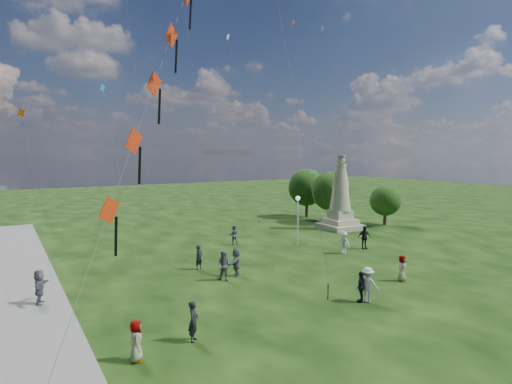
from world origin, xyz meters
TOP-DOWN VIEW (x-y plane):
  - statue at (15.69, 18.88)m, footprint 3.87×3.87m
  - lamppost at (7.23, 14.82)m, footprint 0.39×0.39m
  - tree_row at (18.27, 23.66)m, footprint 7.93×12.95m
  - person_0 at (-7.63, 2.05)m, footprint 0.70×0.75m
  - person_1 at (-2.74, 8.92)m, footprint 1.04×1.07m
  - person_2 at (2.13, 1.73)m, footprint 1.20×1.34m
  - person_3 at (1.80, 1.87)m, footprint 1.08×0.95m
  - person_4 at (6.64, 3.29)m, footprint 0.90×0.72m
  - person_5 at (-12.81, 10.04)m, footprint 1.20×1.81m
  - person_6 at (-2.99, 12.17)m, footprint 0.71×0.59m
  - person_7 at (2.71, 17.89)m, footprint 0.95×0.82m
  - person_8 at (8.52, 10.53)m, footprint 0.78×1.22m
  - person_9 at (11.11, 10.90)m, footprint 1.23×0.87m
  - person_10 at (-10.18, 1.54)m, footprint 0.63×0.86m
  - person_11 at (-1.61, 9.46)m, footprint 1.65×1.74m
  - red_kite_train at (-7.91, 4.61)m, footprint 9.38×9.35m
  - small_kites at (3.24, 23.40)m, footprint 30.52×16.37m

SIDE VIEW (x-z plane):
  - person_10 at x=-10.18m, z-range 0.00..1.60m
  - person_4 at x=6.64m, z-range 0.00..1.60m
  - person_3 at x=1.80m, z-range 0.00..1.66m
  - person_6 at x=-2.99m, z-range 0.00..1.66m
  - person_7 at x=2.71m, z-range 0.00..1.67m
  - person_0 at x=-7.63m, z-range 0.00..1.72m
  - person_8 at x=8.52m, z-range 0.00..1.76m
  - person_5 at x=-12.81m, z-range 0.00..1.79m
  - person_11 at x=-1.61m, z-range 0.00..1.81m
  - person_2 at x=2.13m, z-range 0.00..1.86m
  - person_9 at x=11.11m, z-range 0.00..1.90m
  - person_1 at x=-2.74m, z-range 0.00..1.90m
  - statue at x=15.69m, z-range -0.93..6.67m
  - lamppost at x=7.23m, z-range 0.94..5.17m
  - tree_row at x=18.27m, z-range 0.50..6.41m
  - red_kite_train at x=-7.91m, z-range 2.26..21.05m
  - small_kites at x=3.24m, z-range 2.72..26.18m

